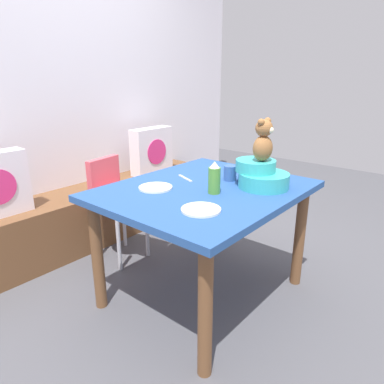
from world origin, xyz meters
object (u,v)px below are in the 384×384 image
object	(u,v)px
infant_seat_teal	(261,175)
teddy_bear	(263,141)
highchair	(118,195)
ketchup_bottle	(214,178)
dining_table	(205,203)
coffee_mug	(230,173)
dinner_plate_near	(156,188)
dinner_plate_far	(201,210)
pillow_floral_right	(152,151)

from	to	relation	value
infant_seat_teal	teddy_bear	xyz separation A→B (m)	(0.00, -0.00, 0.21)
highchair	ketchup_bottle	distance (m)	0.97
dining_table	highchair	size ratio (longest dim) A/B	1.53
dining_table	coffee_mug	size ratio (longest dim) A/B	10.08
dining_table	teddy_bear	size ratio (longest dim) A/B	4.84
ketchup_bottle	dinner_plate_near	world-z (taller)	ketchup_bottle
infant_seat_teal	dinner_plate_far	size ratio (longest dim) A/B	1.65
pillow_floral_right	ketchup_bottle	distance (m)	1.55
infant_seat_teal	teddy_bear	bearing A→B (deg)	-90.00
dinner_plate_far	teddy_bear	bearing A→B (deg)	-3.12
pillow_floral_right	teddy_bear	world-z (taller)	teddy_bear
teddy_bear	ketchup_bottle	xyz separation A→B (m)	(-0.28, 0.14, -0.19)
pillow_floral_right	infant_seat_teal	xyz separation A→B (m)	(-0.51, -1.48, 0.13)
ketchup_bottle	dining_table	bearing A→B (deg)	65.40
teddy_bear	dinner_plate_far	distance (m)	0.60
teddy_bear	coffee_mug	xyz separation A→B (m)	(0.00, 0.22, -0.23)
coffee_mug	dining_table	bearing A→B (deg)	173.26
dining_table	dinner_plate_far	size ratio (longest dim) A/B	6.05
coffee_mug	dinner_plate_far	xyz separation A→B (m)	(-0.54, -0.19, -0.04)
coffee_mug	dinner_plate_near	size ratio (longest dim) A/B	0.60
highchair	coffee_mug	xyz separation A→B (m)	(0.25, -0.84, 0.27)
highchair	teddy_bear	size ratio (longest dim) A/B	3.16
highchair	dinner_plate_far	world-z (taller)	highchair
infant_seat_teal	ketchup_bottle	bearing A→B (deg)	152.57
coffee_mug	dinner_plate_near	distance (m)	0.50
teddy_bear	highchair	bearing A→B (deg)	103.39
pillow_floral_right	dining_table	distance (m)	1.43
highchair	ketchup_bottle	bearing A→B (deg)	-91.42
infant_seat_teal	ketchup_bottle	world-z (taller)	ketchup_bottle
ketchup_bottle	pillow_floral_right	bearing A→B (deg)	59.56
infant_seat_teal	coffee_mug	bearing A→B (deg)	89.63
pillow_floral_right	teddy_bear	bearing A→B (deg)	-108.99
pillow_floral_right	ketchup_bottle	world-z (taller)	ketchup_bottle
dining_table	infant_seat_teal	distance (m)	0.38
pillow_floral_right	dinner_plate_near	world-z (taller)	pillow_floral_right
dinner_plate_far	coffee_mug	bearing A→B (deg)	19.55
pillow_floral_right	teddy_bear	distance (m)	1.60
infant_seat_teal	ketchup_bottle	xyz separation A→B (m)	(-0.28, 0.14, 0.02)
pillow_floral_right	coffee_mug	xyz separation A→B (m)	(-0.51, -1.26, 0.11)
teddy_bear	dinner_plate_near	size ratio (longest dim) A/B	1.25
dinner_plate_near	dinner_plate_far	bearing A→B (deg)	-103.93
dining_table	dinner_plate_near	size ratio (longest dim) A/B	6.05
dinner_plate_near	pillow_floral_right	bearing A→B (deg)	47.28
highchair	teddy_bear	xyz separation A→B (m)	(0.25, -1.06, 0.50)
teddy_bear	ketchup_bottle	size ratio (longest dim) A/B	1.35
coffee_mug	dinner_plate_near	world-z (taller)	coffee_mug
highchair	dinner_plate_near	bearing A→B (deg)	-106.52
teddy_bear	pillow_floral_right	bearing A→B (deg)	71.01
pillow_floral_right	dining_table	size ratio (longest dim) A/B	0.36
pillow_floral_right	infant_seat_teal	world-z (taller)	same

